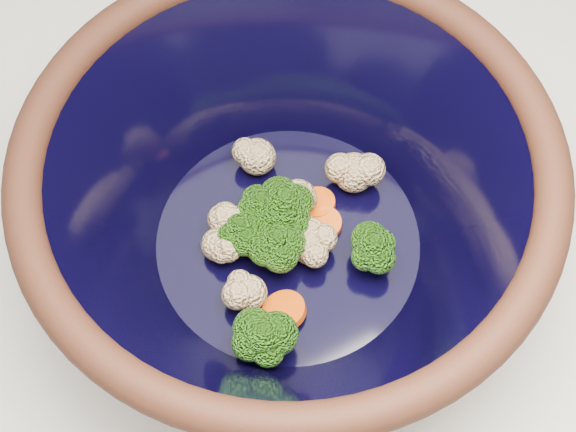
# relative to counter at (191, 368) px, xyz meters

# --- Properties ---
(counter) EXTENTS (1.20, 1.20, 0.90)m
(counter) POSITION_rel_counter_xyz_m (0.00, 0.00, 0.00)
(counter) COLOR white
(counter) RESTS_ON ground
(mixing_bowl) EXTENTS (0.45, 0.45, 0.16)m
(mixing_bowl) POSITION_rel_counter_xyz_m (0.09, -0.11, 0.54)
(mixing_bowl) COLOR black
(mixing_bowl) RESTS_ON counter
(vegetable_pile) EXTENTS (0.17, 0.18, 0.05)m
(vegetable_pile) POSITION_rel_counter_xyz_m (0.08, -0.11, 0.51)
(vegetable_pile) COLOR #608442
(vegetable_pile) RESTS_ON mixing_bowl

